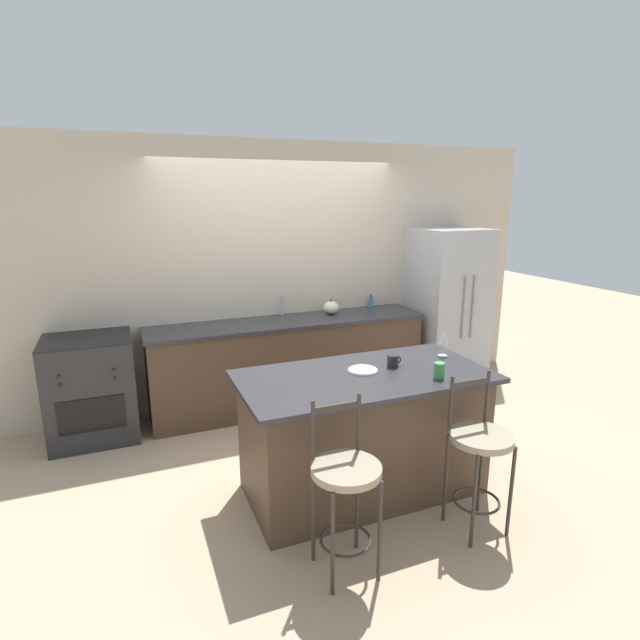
% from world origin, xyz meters
% --- Properties ---
extents(ground_plane, '(18.00, 18.00, 0.00)m').
position_xyz_m(ground_plane, '(0.00, 0.00, 0.00)').
color(ground_plane, tan).
extents(wall_back, '(6.00, 0.07, 2.70)m').
position_xyz_m(wall_back, '(0.00, 0.66, 1.35)').
color(wall_back, beige).
rests_on(wall_back, ground_plane).
extents(back_counter, '(2.84, 0.64, 0.93)m').
position_xyz_m(back_counter, '(0.00, 0.36, 0.46)').
color(back_counter, '#4C3828').
rests_on(back_counter, ground_plane).
extents(sink_faucet, '(0.02, 0.13, 0.22)m').
position_xyz_m(sink_faucet, '(0.00, 0.55, 1.06)').
color(sink_faucet, '#ADAFB5').
rests_on(sink_faucet, back_counter).
extents(kitchen_island, '(1.81, 0.92, 0.92)m').
position_xyz_m(kitchen_island, '(0.00, -1.35, 0.46)').
color(kitchen_island, '#4C3828').
rests_on(kitchen_island, ground_plane).
extents(refrigerator, '(0.75, 0.76, 1.80)m').
position_xyz_m(refrigerator, '(1.88, 0.27, 0.90)').
color(refrigerator, '#ADAFB5').
rests_on(refrigerator, ground_plane).
extents(oven_range, '(0.74, 0.65, 0.95)m').
position_xyz_m(oven_range, '(-1.88, 0.32, 0.47)').
color(oven_range, '#28282B').
rests_on(oven_range, ground_plane).
extents(bar_stool_near, '(0.40, 0.40, 1.05)m').
position_xyz_m(bar_stool_near, '(-0.48, -2.05, 0.56)').
color(bar_stool_near, '#332D28').
rests_on(bar_stool_near, ground_plane).
extents(bar_stool_far, '(0.40, 0.40, 1.05)m').
position_xyz_m(bar_stool_far, '(0.49, -2.03, 0.56)').
color(bar_stool_far, '#332D28').
rests_on(bar_stool_far, ground_plane).
extents(dinner_plate, '(0.22, 0.22, 0.02)m').
position_xyz_m(dinner_plate, '(0.02, -1.29, 0.93)').
color(dinner_plate, white).
rests_on(dinner_plate, kitchen_island).
extents(wine_glass, '(0.07, 0.07, 0.21)m').
position_xyz_m(wine_glass, '(0.76, -1.21, 1.07)').
color(wine_glass, white).
rests_on(wine_glass, kitchen_island).
extents(coffee_mug, '(0.11, 0.08, 0.09)m').
position_xyz_m(coffee_mug, '(0.27, -1.28, 0.97)').
color(coffee_mug, '#232326').
rests_on(coffee_mug, kitchen_island).
extents(tumbler_cup, '(0.08, 0.08, 0.11)m').
position_xyz_m(tumbler_cup, '(0.44, -1.61, 0.98)').
color(tumbler_cup, '#3D934C').
rests_on(tumbler_cup, kitchen_island).
extents(pumpkin_decoration, '(0.17, 0.17, 0.16)m').
position_xyz_m(pumpkin_decoration, '(0.51, 0.43, 0.99)').
color(pumpkin_decoration, beige).
rests_on(pumpkin_decoration, back_counter).
extents(soap_bottle, '(0.05, 0.05, 0.15)m').
position_xyz_m(soap_bottle, '(1.05, 0.56, 0.99)').
color(soap_bottle, teal).
rests_on(soap_bottle, back_counter).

